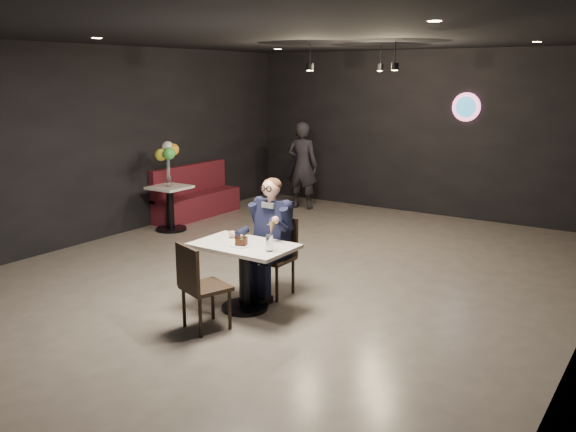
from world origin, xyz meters
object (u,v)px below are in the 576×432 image
Objects in this scene: chair_far at (273,257)px; side_table at (170,209)px; main_table at (244,277)px; passerby at (302,165)px; chair_near at (206,286)px; sundae_glass at (269,243)px; booth_bench at (197,191)px; balloon_vase at (169,182)px; seated_man at (273,236)px.

side_table is (-3.20, 1.59, -0.09)m from chair_far.
passerby reaches higher than main_table.
main_table is at bearing -33.69° from side_table.
chair_near and sundae_glass have the same top height.
chair_far is 1.25× the size of side_table.
main_table is at bearing -41.82° from booth_bench.
side_table is 0.45m from balloon_vase.
passerby reaches higher than chair_near.
seated_man is at bearing -36.42° from booth_bench.
main_table is 0.56m from chair_far.
side_table is at bearing 146.31° from main_table.
chair_far is at bearing 90.00° from main_table.
balloon_vase is (-3.59, 2.20, -0.01)m from sundae_glass.
balloon_vase is at bearing 148.50° from sundae_glass.
passerby is (0.90, 2.70, 0.02)m from balloon_vase.
main_table is 6.45× the size of sundae_glass.
sundae_glass is (0.38, 0.57, 0.38)m from chair_near.
balloon_vase is at bearing -73.30° from booth_bench.
seated_man is 8.45× the size of sundae_glass.
passerby reaches higher than balloon_vase.
main_table is at bearing -33.69° from balloon_vase.
sundae_glass is 1.17× the size of balloon_vase.
side_table is (-3.20, 2.77, -0.09)m from chair_near.
chair_far is 3.59m from balloon_vase.
chair_far is at bearing 110.91° from passerby.
sundae_glass reaches higher than main_table.
chair_near is 1.21m from seated_man.
seated_man is 4.87m from passerby.
chair_far is 0.81m from sundae_glass.
seated_man reaches higher than chair_far.
balloon_vase is at bearing 64.19° from passerby.
passerby is (-2.30, 4.28, 0.12)m from seated_man.
booth_bench is 2.57× the size of side_table.
chair_near is at bearing -90.00° from seated_man.
chair_near is (0.00, -1.19, 0.00)m from chair_far.
side_table is 5.09× the size of balloon_vase.
booth_bench is at bearing 140.56° from sundae_glass.
seated_man is at bearing 90.00° from main_table.
side_table is (-3.59, 2.20, -0.47)m from sundae_glass.
sundae_glass is at bearing -39.44° from booth_bench.
sundae_glass is at bearing -57.94° from seated_man.
balloon_vase is at bearing 158.15° from chair_near.
seated_man is 0.73m from sundae_glass.
balloon_vase is (0.30, -1.00, 0.35)m from booth_bench.
chair_far is 1.19m from chair_near.
main_table is at bearing 108.12° from passerby.
sundae_glass is at bearing 111.40° from passerby.
seated_man is 9.92× the size of balloon_vase.
seated_man reaches higher than side_table.
chair_far is at bearing -26.33° from side_table.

